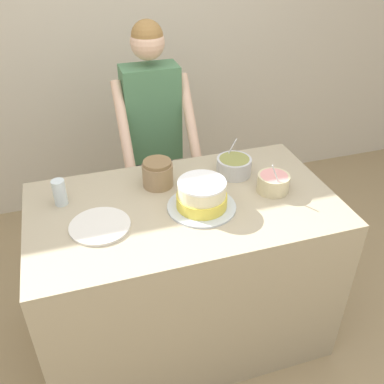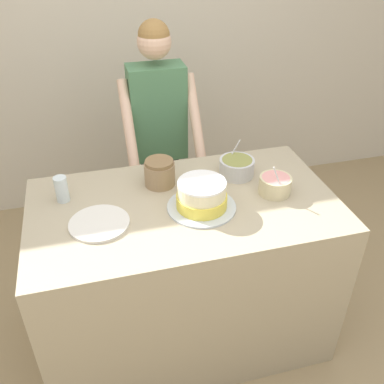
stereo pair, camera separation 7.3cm
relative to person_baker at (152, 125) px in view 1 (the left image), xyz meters
name	(u,v)px [view 1 (the left image)]	position (x,y,z in m)	size (l,w,h in m)	color
wall_back	(120,34)	(-0.03, 0.80, 0.34)	(10.00, 0.05, 2.60)	beige
counter	(185,273)	(-0.03, -0.74, -0.51)	(1.43, 0.80, 0.89)	tan
person_baker	(152,125)	(0.00, 0.00, 0.00)	(0.44, 0.42, 1.55)	#2D2D38
cake	(202,196)	(0.04, -0.80, 0.00)	(0.32, 0.32, 0.14)	silver
frosting_bowl_pink	(273,182)	(0.41, -0.77, -0.02)	(0.15, 0.15, 0.18)	beige
frosting_bowl_olive	(234,166)	(0.29, -0.57, -0.02)	(0.18, 0.18, 0.17)	silver
drinking_glass	(60,192)	(-0.57, -0.57, 0.00)	(0.06, 0.06, 0.12)	silver
ceramic_plate	(100,226)	(-0.42, -0.80, -0.06)	(0.26, 0.26, 0.01)	white
stoneware_jar	(158,174)	(-0.10, -0.55, 0.00)	(0.15, 0.15, 0.13)	#9E7F5B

